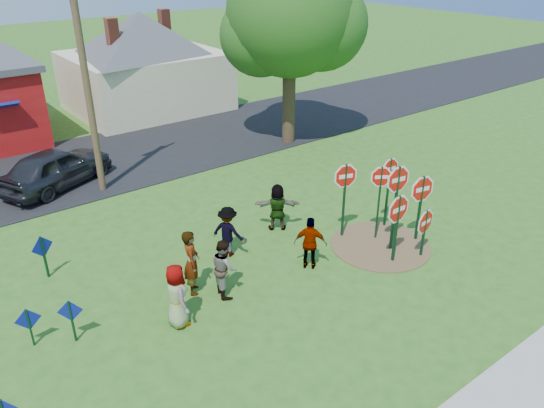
{
  "coord_description": "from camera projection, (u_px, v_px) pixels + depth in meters",
  "views": [
    {
      "loc": [
        -7.22,
        -10.55,
        8.83
      ],
      "look_at": [
        1.86,
        1.3,
        1.39
      ],
      "focal_mm": 35.0,
      "sensor_mm": 36.0,
      "label": 1
    }
  ],
  "objects": [
    {
      "name": "person_c",
      "position": [
        224.0,
        267.0,
        14.44
      ],
      "size": [
        0.83,
        0.96,
        1.69
      ],
      "primitive_type": "imported",
      "rotation": [
        0.0,
        0.0,
        1.32
      ],
      "color": "#994D37",
      "rests_on": "ground"
    },
    {
      "name": "utility_pole",
      "position": [
        86.0,
        80.0,
        18.98
      ],
      "size": [
        1.97,
        0.72,
        8.3
      ],
      "rotation": [
        0.0,
        0.0,
        0.31
      ],
      "color": "#4C3823",
      "rests_on": "ground"
    },
    {
      "name": "suv",
      "position": [
        56.0,
        167.0,
        20.84
      ],
      "size": [
        5.0,
        3.63,
        1.58
      ],
      "primitive_type": "imported",
      "rotation": [
        0.0,
        0.0,
        2.0
      ],
      "color": "#303036",
      "rests_on": "road"
    },
    {
      "name": "stop_sign_d",
      "position": [
        389.0,
        175.0,
        17.46
      ],
      "size": [
        0.98,
        0.07,
        2.63
      ],
      "rotation": [
        0.0,
        0.0,
        -0.03
      ],
      "color": "#0F381E",
      "rests_on": "ground"
    },
    {
      "name": "stop_sign_c",
      "position": [
        380.0,
        186.0,
        16.7
      ],
      "size": [
        0.79,
        0.52,
        2.68
      ],
      "rotation": [
        0.0,
        0.0,
        -0.58
      ],
      "color": "#0F381E",
      "rests_on": "ground"
    },
    {
      "name": "blue_diamond_c",
      "position": [
        29.0,
        323.0,
        12.62
      ],
      "size": [
        0.6,
        0.11,
        1.08
      ],
      "rotation": [
        0.0,
        0.0,
        -0.16
      ],
      "color": "#0F381E",
      "rests_on": "ground"
    },
    {
      "name": "blue_diamond_b",
      "position": [
        71.0,
        316.0,
        12.72
      ],
      "size": [
        0.55,
        0.28,
        1.2
      ],
      "rotation": [
        0.0,
        0.0,
        -0.46
      ],
      "color": "#0F381E",
      "rests_on": "ground"
    },
    {
      "name": "person_b",
      "position": [
        192.0,
        262.0,
        14.47
      ],
      "size": [
        0.72,
        0.83,
        1.92
      ],
      "primitive_type": "imported",
      "rotation": [
        0.0,
        0.0,
        1.13
      ],
      "color": "#217E77",
      "rests_on": "ground"
    },
    {
      "name": "person_e",
      "position": [
        310.0,
        243.0,
        15.61
      ],
      "size": [
        0.96,
        1.0,
        1.67
      ],
      "primitive_type": "imported",
      "rotation": [
        0.0,
        0.0,
        2.31
      ],
      "color": "#4D2E59",
      "rests_on": "ground"
    },
    {
      "name": "person_a",
      "position": [
        177.0,
        296.0,
        13.24
      ],
      "size": [
        0.64,
        0.9,
        1.75
      ],
      "primitive_type": "imported",
      "rotation": [
        0.0,
        0.0,
        1.48
      ],
      "color": "#3A507D",
      "rests_on": "ground"
    },
    {
      "name": "stop_sign_g",
      "position": [
        397.0,
        189.0,
        15.98
      ],
      "size": [
        1.15,
        0.18,
        3.01
      ],
      "rotation": [
        0.0,
        0.0,
        -0.14
      ],
      "color": "#0F381E",
      "rests_on": "ground"
    },
    {
      "name": "blue_diamond_d",
      "position": [
        43.0,
        252.0,
        15.16
      ],
      "size": [
        0.66,
        0.24,
        1.37
      ],
      "rotation": [
        0.0,
        0.0,
        0.33
      ],
      "color": "#0F381E",
      "rests_on": "ground"
    },
    {
      "name": "leafy_tree",
      "position": [
        293.0,
        20.0,
        23.5
      ],
      "size": [
        6.21,
        5.67,
        8.83
      ],
      "color": "#382819",
      "rests_on": "ground"
    },
    {
      "name": "person_d",
      "position": [
        228.0,
        232.0,
        16.27
      ],
      "size": [
        1.03,
        1.22,
        1.64
      ],
      "primitive_type": "imported",
      "rotation": [
        0.0,
        0.0,
        2.05
      ],
      "color": "#343339",
      "rests_on": "ground"
    },
    {
      "name": "person_f",
      "position": [
        277.0,
        207.0,
        17.76
      ],
      "size": [
        1.52,
        1.28,
        1.64
      ],
      "primitive_type": "imported",
      "rotation": [
        0.0,
        0.0,
        2.52
      ],
      "color": "#1C4C30",
      "rests_on": "ground"
    },
    {
      "name": "ground",
      "position": [
        248.0,
        280.0,
        15.37
      ],
      "size": [
        120.0,
        120.0,
        0.0
      ],
      "primitive_type": "plane",
      "color": "#2F611B",
      "rests_on": "ground"
    },
    {
      "name": "cream_house",
      "position": [
        143.0,
        58.0,
        29.85
      ],
      "size": [
        9.4,
        9.4,
        6.5
      ],
      "color": "beige",
      "rests_on": "ground"
    },
    {
      "name": "stop_sign_a",
      "position": [
        398.0,
        215.0,
        15.58
      ],
      "size": [
        1.19,
        0.08,
        2.38
      ],
      "rotation": [
        0.0,
        0.0,
        -0.0
      ],
      "color": "#0F381E",
      "rests_on": "ground"
    },
    {
      "name": "dirt_patch",
      "position": [
        380.0,
        245.0,
        17.1
      ],
      "size": [
        3.2,
        3.2,
        0.03
      ],
      "primitive_type": "cylinder",
      "color": "brown",
      "rests_on": "ground"
    },
    {
      "name": "stop_sign_f",
      "position": [
        422.0,
        193.0,
        16.72
      ],
      "size": [
        1.17,
        0.26,
        2.43
      ],
      "rotation": [
        0.0,
        0.0,
        -0.2
      ],
      "color": "#0F381E",
      "rests_on": "ground"
    },
    {
      "name": "stop_sign_e",
      "position": [
        425.0,
        225.0,
        16.08
      ],
      "size": [
        1.07,
        0.13,
        1.73
      ],
      "rotation": [
        0.0,
        0.0,
        0.1
      ],
      "color": "#0F381E",
      "rests_on": "ground"
    },
    {
      "name": "stop_sign_b",
      "position": [
        345.0,
        182.0,
        16.81
      ],
      "size": [
        1.04,
        0.34,
        2.72
      ],
      "rotation": [
        0.0,
        0.0,
        -0.3
      ],
      "color": "#0F381E",
      "rests_on": "ground"
    },
    {
      "name": "road",
      "position": [
        99.0,
        162.0,
        23.53
      ],
      "size": [
        120.0,
        7.5,
        0.04
      ],
      "primitive_type": "cube",
      "color": "black",
      "rests_on": "ground"
    }
  ]
}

